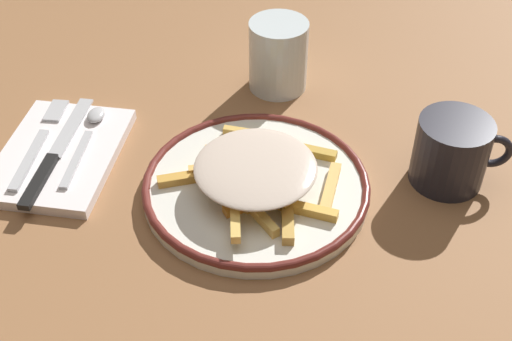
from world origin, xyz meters
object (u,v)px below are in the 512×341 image
Objects in this scene: plate at (256,186)px; napkin at (60,155)px; water_glass at (278,56)px; fries_heap at (258,173)px; spoon at (89,132)px; fork at (39,142)px; knife at (52,159)px; coffee_mug at (452,152)px.

napkin is (-0.24, 0.04, -0.00)m from plate.
plate is 0.22m from water_glass.
plate is 0.03m from fries_heap.
spoon reaches higher than plate.
fries_heap reaches higher than spoon.
spoon reaches higher than napkin.
fork is 0.84× the size of knife.
coffee_mug is at bearing 0.28° from napkin.
plate is 0.28m from fork.
water_glass reaches higher than coffee_mug.
fork is at bearing 178.85° from coffee_mug.
fries_heap is 0.25m from napkin.
plate is 0.23m from spoon.
spoon is 0.44m from coffee_mug.
plate is 0.25m from knife.
coffee_mug reaches higher than spoon.
plate is at bearing -10.81° from fork.
knife is at bearing 175.13° from plate.
fries_heap is at bearing -10.58° from napkin.
fries_heap is at bearing -68.95° from plate.
coffee_mug is (0.47, 0.02, 0.03)m from knife.
water_glass is at bearing 35.07° from napkin.
napkin is 0.02m from knife.
knife is (-0.25, 0.02, 0.01)m from plate.
fries_heap is 1.89× the size of coffee_mug.
fries_heap reaches higher than napkin.
spoon is at bearing -147.46° from water_glass.
plate is at bearing -19.08° from spoon.
fries_heap is 0.23m from spoon.
coffee_mug is (0.50, -0.01, 0.03)m from fork.
water_glass reaches higher than spoon.
fries_heap is at bearing -92.46° from water_glass.
fork is at bearing -149.42° from water_glass.
napkin is 0.05m from spoon.
knife is at bearing -93.92° from napkin.
fork is 0.50m from coffee_mug.
plate is at bearing -93.16° from water_glass.
fork is 0.33m from water_glass.
fries_heap is 1.20× the size of fork.
water_glass is at bearing 32.54° from spoon.
fries_heap is at bearing -20.36° from spoon.
knife is 0.47m from coffee_mug.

